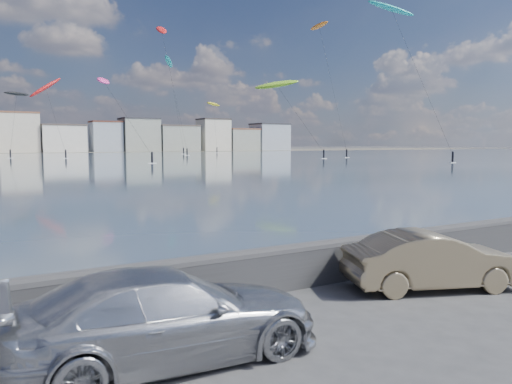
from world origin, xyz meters
The scene contains 14 objects.
ground centered at (0.00, 0.00, 0.00)m, with size 700.00×700.00×0.00m, color #333335.
bay_water centered at (0.00, 91.50, 0.01)m, with size 500.00×177.00×0.00m, color #2F4755.
seawall centered at (0.00, 2.70, 0.58)m, with size 400.00×0.36×1.08m.
car_silver centered at (-2.70, 0.47, 0.73)m, with size 2.05×5.03×1.46m, color #B0B2B8.
car_champagne centered at (4.11, 1.04, 0.68)m, with size 1.43×4.11×1.36m, color tan.
kitesurfer_1 centered at (73.53, 96.81, 32.34)m, with size 4.91×18.73×33.59m.
kitesurfer_2 centered at (66.18, 64.68, 28.59)m, with size 9.51×17.71×30.80m.
kitesurfer_3 centered at (58.35, 93.04, 16.86)m, with size 9.21×18.81×18.64m.
kitesurfer_8 centered at (71.49, 155.23, 16.68)m, with size 7.70×12.23×17.89m.
kitesurfer_10 centered at (17.70, 89.15, 14.72)m, with size 7.21×19.92×16.40m.
kitesurfer_11 centered at (11.63, 120.27, 16.13)m, with size 8.31×14.31×19.44m.
kitesurfer_12 centered at (52.47, 148.07, 28.80)m, with size 5.72×17.54×31.48m.
kitesurfer_17 centered at (45.26, 134.20, 35.33)m, with size 4.38×18.41×38.18m.
kitesurfer_18 centered at (6.05, 127.87, 14.98)m, with size 7.48×15.12×15.75m.
Camera 1 is at (-5.30, -6.84, 3.44)m, focal length 35.00 mm.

